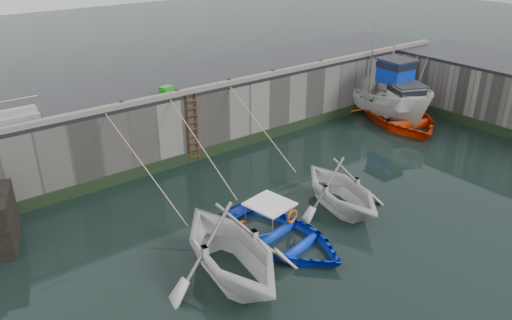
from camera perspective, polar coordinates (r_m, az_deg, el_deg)
ground at (r=17.61m, az=16.23°, el=-9.41°), size 120.00×120.00×0.00m
quay_back at (r=25.31m, az=-6.32°, el=6.07°), size 30.00×5.00×3.00m
road_back at (r=24.84m, az=-6.49°, el=9.52°), size 30.00×5.00×0.16m
kerb_back at (r=22.89m, az=-3.39°, el=8.75°), size 30.00×0.30×0.20m
algae_back at (r=23.76m, az=-2.95°, el=1.67°), size 30.00×0.08×0.50m
algae_right at (r=28.10m, az=27.15°, el=2.61°), size 0.08×15.00×0.50m
ladder at (r=22.23m, az=-7.19°, el=3.55°), size 0.51×0.08×3.20m
boat_near_white at (r=15.71m, az=-2.95°, el=-12.98°), size 5.02×5.63×2.69m
boat_near_white_rope at (r=19.46m, az=-11.68°, el=-5.32°), size 0.04×5.88×3.10m
boat_near_blue at (r=17.13m, az=2.81°, el=-9.35°), size 4.31×5.43×1.01m
boat_near_blue_rope at (r=20.57m, az=-6.09°, el=-3.14°), size 0.04×5.52×3.10m
boat_near_blacktrim at (r=19.33m, az=9.49°, el=-5.35°), size 4.50×4.96×2.27m
boat_near_blacktrim_rope at (r=22.38m, az=0.74°, el=-0.55°), size 0.04×5.16×3.10m
boat_far_white at (r=28.77m, az=14.46°, el=6.80°), size 2.79×6.51×5.46m
boat_far_orange at (r=28.37m, az=15.90°, el=5.09°), size 7.02×7.98×4.37m
fish_crate at (r=21.98m, az=-10.23°, el=7.88°), size 0.65×0.55×0.33m
railing at (r=20.61m, az=-25.80°, el=4.68°), size 1.60×1.05×1.00m
bollard_a at (r=20.71m, az=-15.09°, el=6.27°), size 0.18×0.18×0.28m
bollard_b at (r=21.72m, az=-9.03°, el=7.69°), size 0.18×0.18×0.28m
bollard_c at (r=23.06m, az=-3.12°, el=8.99°), size 0.18×0.18×0.28m
bollard_d at (r=24.57m, az=1.94°, el=10.02°), size 0.18×0.18×0.28m
bollard_e at (r=26.66m, az=7.37°, el=11.04°), size 0.18×0.18×0.28m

